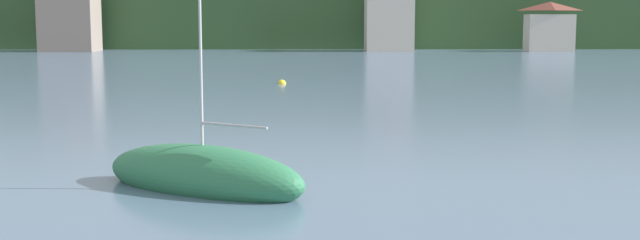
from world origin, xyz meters
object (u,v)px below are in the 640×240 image
mooring_buoy_mid (282,84)px  shore_building_westcentral (389,11)px  sailboat_mid_5 (203,175)px  shore_building_west (69,7)px  shore_building_central (549,27)px

mooring_buoy_mid → shore_building_westcentral: bearing=76.3°
sailboat_mid_5 → shore_building_west: bearing=-40.8°
shore_building_central → sailboat_mid_5: bearing=-112.4°
shore_building_central → mooring_buoy_mid: shore_building_central is taller
shore_building_westcentral → shore_building_central: bearing=-2.9°
shore_building_west → shore_building_central: (61.55, -1.19, -2.59)m
mooring_buoy_mid → shore_building_central: bearing=56.4°
shore_building_central → mooring_buoy_mid: size_ratio=11.32×
shore_building_west → sailboat_mid_5: shore_building_west is taller
shore_building_west → shore_building_central: shore_building_west is taller
shore_building_west → mooring_buoy_mid: (28.74, -50.65, -5.65)m
shore_building_central → shore_building_westcentral: bearing=177.1°
shore_building_west → shore_building_central: 61.61m
shore_building_westcentral → shore_building_central: (20.52, -1.03, -2.06)m
shore_building_westcentral → mooring_buoy_mid: shore_building_westcentral is taller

